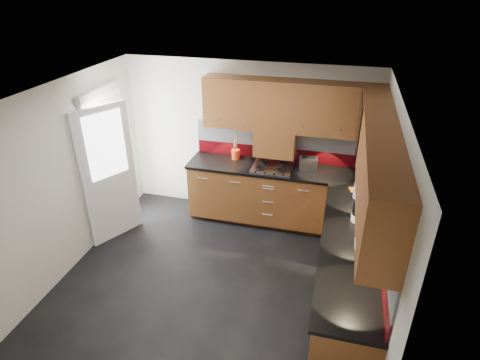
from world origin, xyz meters
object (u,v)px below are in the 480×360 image
(utensil_pot, at_px, (236,153))
(food_processor, at_px, (359,212))
(toaster, at_px, (308,164))
(gas_hob, at_px, (272,167))

(utensil_pot, relative_size, food_processor, 1.63)
(toaster, height_order, food_processor, food_processor)
(utensil_pot, distance_m, toaster, 1.12)
(gas_hob, relative_size, toaster, 2.09)
(gas_hob, distance_m, utensil_pot, 0.64)
(toaster, distance_m, food_processor, 1.41)
(food_processor, bearing_deg, gas_hob, 136.98)
(gas_hob, distance_m, food_processor, 1.67)
(toaster, bearing_deg, gas_hob, -170.50)
(toaster, bearing_deg, food_processor, -59.98)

